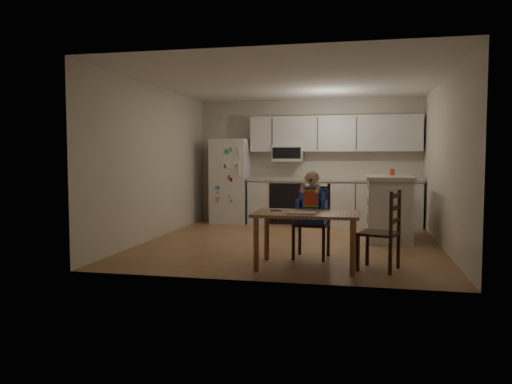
{
  "coord_description": "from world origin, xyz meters",
  "views": [
    {
      "loc": [
        1.09,
        -7.69,
        1.34
      ],
      "look_at": [
        -0.32,
        -1.11,
        0.87
      ],
      "focal_mm": 35.0,
      "sensor_mm": 36.0,
      "label": 1
    }
  ],
  "objects_px": {
    "chair_booster": "(312,205)",
    "chair_side": "(387,226)",
    "refrigerator": "(231,181)",
    "dining_table": "(307,220)",
    "kitchen_island": "(389,207)",
    "red_cup": "(392,172)"
  },
  "relations": [
    {
      "from": "chair_booster",
      "to": "chair_side",
      "type": "bearing_deg",
      "value": -27.4
    },
    {
      "from": "refrigerator",
      "to": "dining_table",
      "type": "distance_m",
      "value": 4.35
    },
    {
      "from": "kitchen_island",
      "to": "red_cup",
      "type": "xyz_separation_m",
      "value": [
        0.06,
        0.29,
        0.57
      ]
    },
    {
      "from": "red_cup",
      "to": "chair_booster",
      "type": "bearing_deg",
      "value": -118.62
    },
    {
      "from": "refrigerator",
      "to": "red_cup",
      "type": "height_order",
      "value": "refrigerator"
    },
    {
      "from": "dining_table",
      "to": "chair_booster",
      "type": "distance_m",
      "value": 0.63
    },
    {
      "from": "chair_side",
      "to": "kitchen_island",
      "type": "bearing_deg",
      "value": -166.15
    },
    {
      "from": "refrigerator",
      "to": "red_cup",
      "type": "xyz_separation_m",
      "value": [
        3.13,
        -1.16,
        0.24
      ]
    },
    {
      "from": "dining_table",
      "to": "chair_booster",
      "type": "xyz_separation_m",
      "value": [
        0.0,
        0.62,
        0.12
      ]
    },
    {
      "from": "chair_side",
      "to": "red_cup",
      "type": "bearing_deg",
      "value": -167.07
    },
    {
      "from": "red_cup",
      "to": "chair_booster",
      "type": "relative_size",
      "value": 0.09
    },
    {
      "from": "red_cup",
      "to": "chair_booster",
      "type": "distance_m",
      "value": 2.4
    },
    {
      "from": "red_cup",
      "to": "chair_side",
      "type": "relative_size",
      "value": 0.11
    },
    {
      "from": "chair_booster",
      "to": "dining_table",
      "type": "bearing_deg",
      "value": -85.32
    },
    {
      "from": "refrigerator",
      "to": "red_cup",
      "type": "distance_m",
      "value": 3.34
    },
    {
      "from": "kitchen_island",
      "to": "chair_booster",
      "type": "height_order",
      "value": "chair_booster"
    },
    {
      "from": "refrigerator",
      "to": "red_cup",
      "type": "relative_size",
      "value": 15.81
    },
    {
      "from": "kitchen_island",
      "to": "chair_booster",
      "type": "distance_m",
      "value": 2.1
    },
    {
      "from": "refrigerator",
      "to": "dining_table",
      "type": "relative_size",
      "value": 1.35
    },
    {
      "from": "red_cup",
      "to": "chair_booster",
      "type": "height_order",
      "value": "chair_booster"
    },
    {
      "from": "kitchen_island",
      "to": "chair_side",
      "type": "distance_m",
      "value": 2.39
    },
    {
      "from": "refrigerator",
      "to": "chair_booster",
      "type": "height_order",
      "value": "refrigerator"
    }
  ]
}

